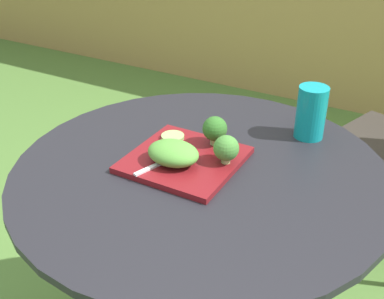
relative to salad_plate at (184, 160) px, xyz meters
name	(u,v)px	position (x,y,z in m)	size (l,w,h in m)	color
patio_table	(199,263)	(0.04, 0.00, -0.29)	(0.85, 0.85, 0.75)	black
salad_plate	(184,160)	(0.00, 0.00, 0.00)	(0.24, 0.24, 0.01)	maroon
drinking_glass	(311,115)	(0.21, 0.26, 0.05)	(0.07, 0.07, 0.13)	#0F8C93
fork	(168,160)	(-0.02, -0.03, 0.01)	(0.06, 0.15, 0.00)	silver
lettuce_mound	(173,153)	(-0.01, -0.03, 0.03)	(0.12, 0.09, 0.05)	#519338
broccoli_floret_0	(215,129)	(0.03, 0.09, 0.05)	(0.06, 0.06, 0.07)	#99B770
broccoli_floret_1	(226,148)	(0.09, 0.03, 0.04)	(0.06, 0.06, 0.06)	#99B770
cucumber_slice_0	(173,137)	(-0.07, 0.07, 0.01)	(0.06, 0.06, 0.01)	#8EB766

